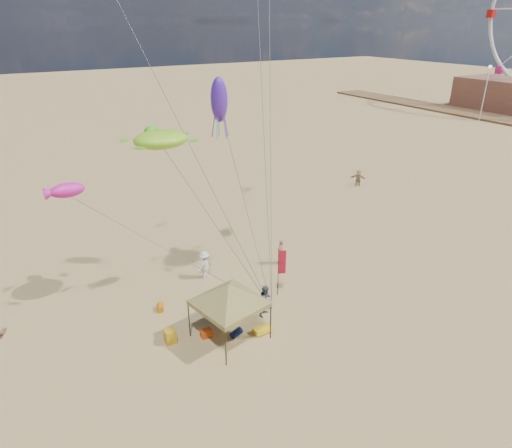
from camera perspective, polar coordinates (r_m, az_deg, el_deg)
The scene contains 20 objects.
ground at distance 24.53m, azimuth 3.70°, elevation -11.06°, with size 280.00×280.00×0.00m, color tan.
canopy_tent at distance 21.11m, azimuth -3.51°, elevation -7.99°, with size 5.57×5.57×3.51m.
feather_flag at distance 24.84m, azimuth 3.23°, elevation -5.24°, with size 0.42×0.19×2.90m.
cooler_red at distance 22.81m, azimuth -6.37°, elevation -13.71°, with size 0.54×0.38×0.38m, color #C5450F.
cooler_blue at distance 25.45m, azimuth -1.14°, elevation -9.03°, with size 0.54×0.38×0.38m, color #191191.
bag_navy at distance 22.75m, azimuth -2.52°, elevation -13.71°, with size 0.36×0.36×0.60m, color #0C1538.
bag_orange at distance 25.01m, azimuth -12.13°, elevation -10.36°, with size 0.36×0.36×0.60m, color #C36A0A.
chair_green at distance 24.49m, azimuth -0.32°, elevation -10.07°, with size 0.50×0.50×0.70m, color #17812E.
chair_yellow at distance 22.64m, azimuth -10.90°, elevation -13.89°, with size 0.50×0.50×0.70m, color gold.
crate_grey at distance 22.99m, azimuth 0.53°, elevation -13.33°, with size 0.34×0.30×0.28m, color slate.
beach_cart at distance 22.90m, azimuth 0.85°, elevation -13.32°, with size 0.90×0.50×0.24m, color yellow.
person_near_a at distance 28.54m, azimuth 3.16°, elevation -3.54°, with size 0.62×0.41×1.69m, color #9D715A.
person_near_b at distance 23.78m, azimuth 1.26°, elevation -9.72°, with size 0.85×0.66×1.75m, color #3D4653.
person_near_c at distance 27.15m, azimuth -6.60°, elevation -5.20°, with size 1.12×0.64×1.73m, color silver.
person_far_c at distance 43.25m, azimuth 12.92°, elevation 5.75°, with size 1.48×0.47×1.60m, color tan.
building_north at distance 91.96m, azimuth 29.11°, elevation 14.28°, with size 10.00×14.00×5.20m, color #8C5947.
lamp_north at distance 79.38m, azimuth 27.37°, elevation 15.59°, with size 0.50×0.50×8.25m.
turtle_kite at distance 22.81m, azimuth -12.06°, elevation 10.52°, with size 2.72×2.18×0.91m, color #8FD423.
fish_kite at distance 22.68m, azimuth -22.96°, elevation 4.01°, with size 1.59×0.79×0.71m, color #E61EA4.
squid_kite at distance 25.41m, azimuth -4.73°, elevation 15.54°, with size 0.94×0.94×2.44m, color #4E1FAE.
Camera 1 is at (-11.64, -16.24, 14.24)m, focal length 31.32 mm.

